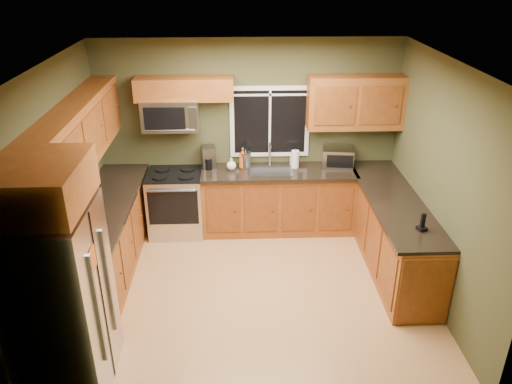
{
  "coord_description": "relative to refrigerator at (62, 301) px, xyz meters",
  "views": [
    {
      "loc": [
        -0.16,
        -4.93,
        3.68
      ],
      "look_at": [
        0.05,
        0.35,
        1.15
      ],
      "focal_mm": 35.0,
      "sensor_mm": 36.0,
      "label": 1
    }
  ],
  "objects": [
    {
      "name": "front_wall",
      "position": [
        1.74,
        -0.5,
        0.45
      ],
      "size": [
        4.2,
        0.0,
        4.2
      ],
      "primitive_type": "plane",
      "rotation": [
        -1.57,
        0.0,
        0.0
      ],
      "color": "#404225",
      "rests_on": "ground"
    },
    {
      "name": "soap_bottle_b",
      "position": [
        2.37,
        3.0,
        0.13
      ],
      "size": [
        0.09,
        0.09,
        0.17
      ],
      "primitive_type": "imported",
      "rotation": [
        0.0,
        0.0,
        -0.19
      ],
      "color": "white",
      "rests_on": "countertop_back"
    },
    {
      "name": "coffee_maker",
      "position": [
        1.17,
        2.94,
        0.18
      ],
      "size": [
        0.22,
        0.27,
        0.31
      ],
      "color": "slate",
      "rests_on": "countertop_back"
    },
    {
      "name": "range",
      "position": [
        0.69,
        2.77,
        -0.43
      ],
      "size": [
        0.76,
        0.69,
        0.94
      ],
      "color": "#B7B7BC",
      "rests_on": "ground"
    },
    {
      "name": "countertop_peninsula",
      "position": [
        3.51,
        1.85,
        0.02
      ],
      "size": [
        0.65,
        2.5,
        0.04
      ],
      "primitive_type": "cube",
      "color": "black",
      "rests_on": "base_cabinets_peninsula"
    },
    {
      "name": "cordless_phone",
      "position": [
        3.59,
        1.05,
        0.1
      ],
      "size": [
        0.11,
        0.11,
        0.2
      ],
      "color": "black",
      "rests_on": "countertop_peninsula"
    },
    {
      "name": "base_cabinets_back",
      "position": [
        2.15,
        2.8,
        -0.45
      ],
      "size": [
        2.17,
        0.6,
        0.9
      ],
      "primitive_type": "cube",
      "color": "brown",
      "rests_on": "ground"
    },
    {
      "name": "base_cabinets_left",
      "position": [
        -0.06,
        1.78,
        -0.45
      ],
      "size": [
        0.6,
        2.65,
        0.9
      ],
      "primitive_type": "cube",
      "color": "brown",
      "rests_on": "ground"
    },
    {
      "name": "soap_bottle_a",
      "position": [
        1.65,
        2.88,
        0.19
      ],
      "size": [
        0.13,
        0.13,
        0.3
      ],
      "primitive_type": "imported",
      "rotation": [
        0.0,
        0.0,
        -0.1
      ],
      "color": "#D45A14",
      "rests_on": "countertop_back"
    },
    {
      "name": "back_wall",
      "position": [
        1.74,
        3.1,
        0.45
      ],
      "size": [
        4.2,
        0.0,
        4.2
      ],
      "primitive_type": "plane",
      "rotation": [
        1.57,
        0.0,
        0.0
      ],
      "color": "#404225",
      "rests_on": "ground"
    },
    {
      "name": "window",
      "position": [
        2.04,
        3.08,
        0.65
      ],
      "size": [
        1.12,
        0.03,
        1.02
      ],
      "color": "white",
      "rests_on": "back_wall"
    },
    {
      "name": "upper_cabinets_back_right",
      "position": [
        3.19,
        2.94,
        0.96
      ],
      "size": [
        1.3,
        0.33,
        0.72
      ],
      "primitive_type": "cube",
      "color": "brown",
      "rests_on": "back_wall"
    },
    {
      "name": "toaster_oven",
      "position": [
        3.0,
        2.91,
        0.17
      ],
      "size": [
        0.47,
        0.38,
        0.27
      ],
      "color": "#B7B7BC",
      "rests_on": "countertop_back"
    },
    {
      "name": "countertop_back",
      "position": [
        2.15,
        2.78,
        0.02
      ],
      "size": [
        2.17,
        0.65,
        0.04
      ],
      "primitive_type": "cube",
      "color": "black",
      "rests_on": "base_cabinets_back"
    },
    {
      "name": "soap_bottle_c",
      "position": [
        1.49,
        2.83,
        0.13
      ],
      "size": [
        0.18,
        0.18,
        0.17
      ],
      "primitive_type": "imported",
      "rotation": [
        0.0,
        0.0,
        -0.41
      ],
      "color": "white",
      "rests_on": "countertop_back"
    },
    {
      "name": "upper_cabinets_back_left",
      "position": [
        0.89,
        2.94,
        1.17
      ],
      "size": [
        1.3,
        0.33,
        0.3
      ],
      "primitive_type": "cube",
      "color": "brown",
      "rests_on": "back_wall"
    },
    {
      "name": "base_cabinets_peninsula",
      "position": [
        3.54,
        1.84,
        -0.45
      ],
      "size": [
        0.6,
        2.52,
        0.9
      ],
      "color": "brown",
      "rests_on": "ground"
    },
    {
      "name": "floor",
      "position": [
        1.74,
        1.3,
        -0.9
      ],
      "size": [
        4.2,
        4.2,
        0.0
      ],
      "primitive_type": "plane",
      "color": "tan",
      "rests_on": "ground"
    },
    {
      "name": "countertop_left",
      "position": [
        -0.04,
        1.78,
        0.02
      ],
      "size": [
        0.65,
        2.65,
        0.04
      ],
      "primitive_type": "cube",
      "color": "black",
      "rests_on": "base_cabinets_left"
    },
    {
      "name": "kettle",
      "position": [
        1.69,
        2.9,
        0.17
      ],
      "size": [
        0.19,
        0.19,
        0.28
      ],
      "color": "#B7B7BC",
      "rests_on": "countertop_back"
    },
    {
      "name": "upper_cabinets_left",
      "position": [
        -0.2,
        1.78,
        0.96
      ],
      "size": [
        0.33,
        2.65,
        0.72
      ],
      "primitive_type": "cube",
      "color": "brown",
      "rests_on": "left_wall"
    },
    {
      "name": "left_wall",
      "position": [
        -0.36,
        1.3,
        0.45
      ],
      "size": [
        0.0,
        3.6,
        3.6
      ],
      "primitive_type": "plane",
      "rotation": [
        1.57,
        0.0,
        1.57
      ],
      "color": "#404225",
      "rests_on": "ground"
    },
    {
      "name": "right_wall",
      "position": [
        3.84,
        1.3,
        0.45
      ],
      "size": [
        0.0,
        3.6,
        3.6
      ],
      "primitive_type": "plane",
      "rotation": [
        1.57,
        0.0,
        -1.57
      ],
      "color": "#404225",
      "rests_on": "ground"
    },
    {
      "name": "sink",
      "position": [
        2.04,
        2.79,
        0.05
      ],
      "size": [
        0.6,
        0.42,
        0.36
      ],
      "color": "slate",
      "rests_on": "countertop_back"
    },
    {
      "name": "ceiling",
      "position": [
        1.74,
        1.3,
        1.8
      ],
      "size": [
        4.2,
        4.2,
        0.0
      ],
      "primitive_type": "plane",
      "rotation": [
        3.14,
        0.0,
        0.0
      ],
      "color": "white",
      "rests_on": "back_wall"
    },
    {
      "name": "refrigerator",
      "position": [
        0.0,
        0.0,
        0.0
      ],
      "size": [
        0.74,
        0.9,
        1.8
      ],
      "color": "#B7B7BC",
      "rests_on": "ground"
    },
    {
      "name": "paper_towel_roll",
      "position": [
        2.39,
        2.88,
        0.17
      ],
      "size": [
        0.13,
        0.13,
        0.28
      ],
      "color": "white",
      "rests_on": "countertop_back"
    },
    {
      "name": "upper_cabinet_over_fridge",
      "position": [
        -0.0,
        0.0,
        1.13
      ],
      "size": [
        0.72,
        0.9,
        0.38
      ],
      "primitive_type": "cube",
      "color": "brown",
      "rests_on": "left_wall"
    },
    {
      "name": "microwave",
      "position": [
        0.69,
        2.91,
        0.83
      ],
      "size": [
        0.76,
        0.41,
        0.42
      ],
      "color": "#B7B7BC",
      "rests_on": "back_wall"
    }
  ]
}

